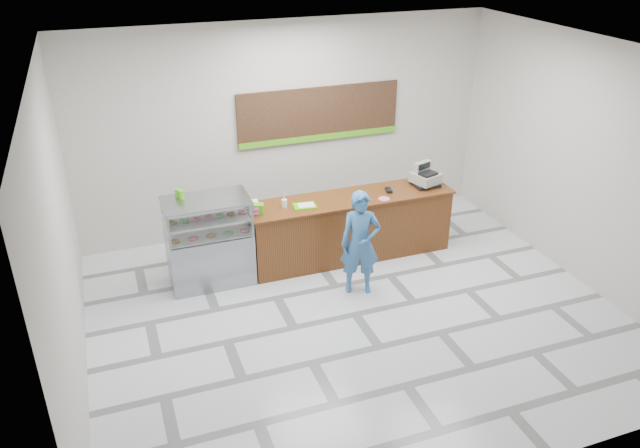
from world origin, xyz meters
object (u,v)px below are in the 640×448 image
object	(u,v)px
sales_counter	(350,227)
display_case	(209,241)
cash_register	(425,177)
serving_tray	(305,206)
customer	(360,243)

from	to	relation	value
sales_counter	display_case	xyz separation A→B (m)	(-2.22, -0.00, 0.16)
sales_counter	display_case	distance (m)	2.23
sales_counter	cash_register	size ratio (longest dim) A/B	6.55
cash_register	sales_counter	bearing A→B (deg)	163.51
serving_tray	customer	distance (m)	1.08
sales_counter	serving_tray	xyz separation A→B (m)	(-0.77, -0.08, 0.52)
sales_counter	customer	distance (m)	1.05
sales_counter	cash_register	xyz separation A→B (m)	(1.29, 0.03, 0.65)
sales_counter	customer	world-z (taller)	customer
serving_tray	customer	xyz separation A→B (m)	(0.51, -0.91, -0.27)
sales_counter	cash_register	distance (m)	1.45
serving_tray	sales_counter	bearing A→B (deg)	11.83
sales_counter	customer	xyz separation A→B (m)	(-0.26, -0.98, 0.26)
cash_register	customer	xyz separation A→B (m)	(-1.55, -1.01, -0.39)
sales_counter	serving_tray	bearing A→B (deg)	-174.37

